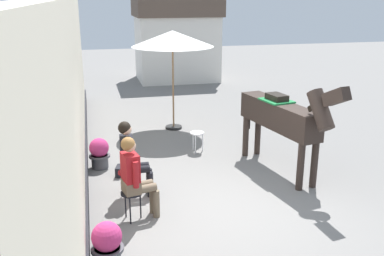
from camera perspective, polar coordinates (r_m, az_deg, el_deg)
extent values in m
plane|color=slate|center=(10.18, -0.17, -2.59)|extent=(40.00, 40.00, 0.00)
cube|color=beige|center=(8.03, -15.65, 4.00)|extent=(0.30, 14.00, 3.40)
cube|color=black|center=(8.49, -14.70, -6.03)|extent=(0.34, 14.00, 0.36)
cube|color=silver|center=(18.30, -2.04, 10.42)|extent=(3.20, 2.40, 2.60)
cube|color=brown|center=(18.18, -2.10, 15.90)|extent=(3.40, 2.60, 0.90)
cylinder|color=black|center=(6.92, -7.98, -8.47)|extent=(0.34, 0.34, 0.03)
cylinder|color=black|center=(7.07, -6.80, -10.03)|extent=(0.02, 0.02, 0.45)
cylinder|color=black|center=(7.12, -8.75, -9.92)|extent=(0.02, 0.02, 0.45)
cylinder|color=black|center=(6.91, -8.14, -10.76)|extent=(0.02, 0.02, 0.45)
cube|color=brown|center=(6.87, -8.02, -7.60)|extent=(0.30, 0.36, 0.20)
cube|color=maroon|center=(6.75, -8.13, -5.13)|extent=(0.29, 0.38, 0.44)
sphere|color=tan|center=(6.62, -8.25, -2.33)|extent=(0.20, 0.20, 0.20)
sphere|color=olive|center=(6.61, -8.43, -2.11)|extent=(0.22, 0.22, 0.22)
cylinder|color=brown|center=(7.02, -6.72, -7.46)|extent=(0.40, 0.21, 0.13)
cylinder|color=brown|center=(7.20, -5.19, -9.38)|extent=(0.11, 0.11, 0.46)
cylinder|color=brown|center=(6.88, -6.27, -7.97)|extent=(0.40, 0.21, 0.13)
cylinder|color=brown|center=(7.07, -4.72, -9.91)|extent=(0.11, 0.11, 0.46)
cylinder|color=maroon|center=(6.95, -8.46, -4.92)|extent=(0.09, 0.09, 0.42)
cylinder|color=maroon|center=(6.60, -7.41, -6.11)|extent=(0.09, 0.09, 0.42)
cylinder|color=red|center=(7.70, -8.46, -5.77)|extent=(0.34, 0.34, 0.03)
cylinder|color=black|center=(7.80, -7.35, -7.33)|extent=(0.02, 0.02, 0.45)
cylinder|color=black|center=(7.90, -8.95, -7.07)|extent=(0.02, 0.02, 0.45)
cylinder|color=black|center=(7.68, -8.85, -7.80)|extent=(0.02, 0.02, 0.45)
cube|color=black|center=(7.66, -8.50, -4.97)|extent=(0.25, 0.33, 0.20)
cube|color=black|center=(7.54, -8.60, -2.72)|extent=(0.23, 0.35, 0.44)
sphere|color=tan|center=(7.43, -8.72, -0.18)|extent=(0.20, 0.20, 0.20)
sphere|color=black|center=(7.42, -8.89, 0.03)|extent=(0.22, 0.22, 0.22)
cylinder|color=black|center=(7.76, -7.11, -5.01)|extent=(0.38, 0.14, 0.13)
cylinder|color=black|center=(7.89, -5.65, -6.94)|extent=(0.11, 0.11, 0.46)
cylinder|color=black|center=(7.61, -7.01, -5.46)|extent=(0.38, 0.14, 0.13)
cylinder|color=black|center=(7.74, -5.52, -7.41)|extent=(0.11, 0.11, 0.46)
cylinder|color=black|center=(7.75, -8.52, -2.57)|extent=(0.09, 0.09, 0.42)
cylinder|color=black|center=(7.37, -8.34, -3.60)|extent=(0.09, 0.09, 0.42)
cube|color=#2D231E|center=(8.73, 11.34, 1.67)|extent=(0.83, 2.24, 0.52)
cylinder|color=#2D231E|center=(8.31, 15.79, -4.62)|extent=(0.13, 0.13, 0.90)
cylinder|color=#2D231E|center=(8.12, 14.09, -4.99)|extent=(0.13, 0.13, 0.90)
cylinder|color=#2D231E|center=(9.78, 8.65, -0.86)|extent=(0.13, 0.13, 0.90)
cylinder|color=#2D231E|center=(9.62, 7.09, -1.09)|extent=(0.13, 0.13, 0.90)
cylinder|color=#2D231E|center=(7.72, 16.58, 2.26)|extent=(0.39, 0.67, 0.73)
cube|color=#2D231E|center=(7.40, 18.47, 3.92)|extent=(0.27, 0.55, 0.40)
cube|color=black|center=(7.70, 16.58, 3.31)|extent=(0.15, 0.63, 0.48)
cylinder|color=black|center=(9.72, 7.43, 1.77)|extent=(0.12, 0.12, 0.65)
cube|color=#197238|center=(8.74, 11.07, 3.57)|extent=(0.60, 0.68, 0.03)
cube|color=black|center=(8.73, 11.10, 4.02)|extent=(0.35, 0.48, 0.12)
cylinder|color=#4C4C51|center=(5.98, -11.07, -15.34)|extent=(0.43, 0.43, 0.04)
sphere|color=#B22D66|center=(5.88, -11.17, -13.85)|extent=(0.40, 0.40, 0.40)
cylinder|color=#4C4C51|center=(9.18, -12.03, -4.31)|extent=(0.34, 0.34, 0.28)
cylinder|color=#4C4C51|center=(9.14, -12.08, -3.61)|extent=(0.43, 0.43, 0.04)
sphere|color=#B22D66|center=(9.08, -12.15, -2.54)|extent=(0.40, 0.40, 0.40)
cylinder|color=black|center=(11.64, -2.43, 0.10)|extent=(0.44, 0.44, 0.06)
cylinder|color=olive|center=(11.37, -2.49, 5.26)|extent=(0.04, 0.04, 2.20)
cone|color=silver|center=(11.18, -2.58, 11.69)|extent=(2.10, 2.10, 0.40)
cylinder|color=white|center=(9.79, 0.67, -0.66)|extent=(0.32, 0.32, 0.03)
cylinder|color=silver|center=(9.89, 1.40, -1.87)|extent=(0.02, 0.02, 0.43)
cylinder|color=silver|center=(9.95, 0.14, -1.75)|extent=(0.02, 0.02, 0.43)
cylinder|color=silver|center=(9.75, 0.46, -2.17)|extent=(0.02, 0.02, 0.43)
cube|color=black|center=(8.73, -9.55, -5.60)|extent=(0.19, 0.30, 0.20)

